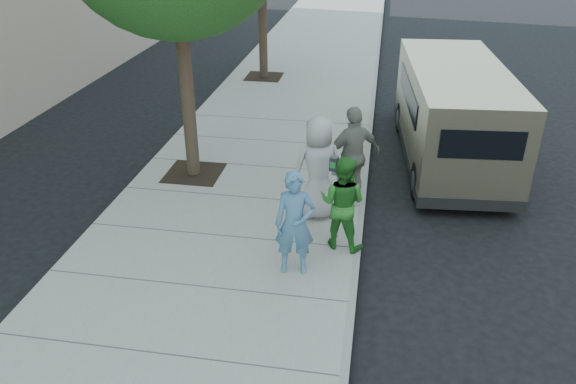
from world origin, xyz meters
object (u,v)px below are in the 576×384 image
object	(u,v)px
person_green_shirt	(342,203)
parking_meter	(338,181)
person_striped_polo	(353,155)
van	(452,112)
person_officer	(295,223)
person_gray_shirt	(318,168)

from	to	relation	value
person_green_shirt	parking_meter	bearing A→B (deg)	-50.81
person_green_shirt	person_striped_polo	distance (m)	1.67
parking_meter	person_striped_polo	world-z (taller)	person_striped_polo
parking_meter	person_green_shirt	world-z (taller)	person_green_shirt
van	person_striped_polo	bearing A→B (deg)	-132.11
person_green_shirt	person_striped_polo	xyz separation A→B (m)	(0.07, 1.67, 0.14)
person_green_shirt	van	bearing A→B (deg)	-100.80
person_green_shirt	person_striped_polo	bearing A→B (deg)	-76.86
person_officer	person_gray_shirt	size ratio (longest dim) A/B	0.89
person_gray_shirt	parking_meter	bearing A→B (deg)	94.17
parking_meter	van	world-z (taller)	van
van	person_striped_polo	xyz separation A→B (m)	(-2.09, -2.71, -0.05)
person_striped_polo	van	bearing A→B (deg)	-161.07
parking_meter	van	xyz separation A→B (m)	(2.26, 4.15, -0.09)
person_gray_shirt	van	bearing A→B (deg)	-153.98
parking_meter	van	distance (m)	4.73
parking_meter	person_striped_polo	bearing A→B (deg)	97.67
person_green_shirt	person_gray_shirt	bearing A→B (deg)	-46.09
parking_meter	person_officer	distance (m)	1.26
van	person_officer	bearing A→B (deg)	-122.89
person_officer	person_striped_polo	distance (m)	2.64
parking_meter	person_striped_polo	distance (m)	1.46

